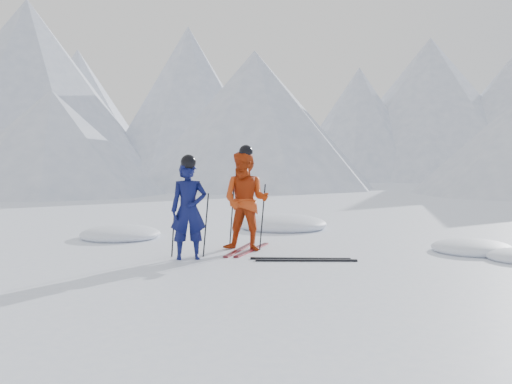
{
  "coord_description": "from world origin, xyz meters",
  "views": [
    {
      "loc": [
        -0.77,
        -9.57,
        1.63
      ],
      "look_at": [
        -1.66,
        0.5,
        1.1
      ],
      "focal_mm": 38.0,
      "sensor_mm": 36.0,
      "label": 1
    }
  ],
  "objects": [
    {
      "name": "ski_worn_right",
      "position": [
        -1.72,
        0.47,
        0.01
      ],
      "size": [
        0.51,
        1.67,
        0.03
      ],
      "primitive_type": "cube",
      "rotation": [
        0.0,
        0.0,
        -0.25
      ],
      "color": "black",
      "rests_on": "ground"
    },
    {
      "name": "mountain_range",
      "position": [
        5.71,
        35.31,
        6.72
      ],
      "size": [
        106.15,
        62.94,
        15.53
      ],
      "color": "#B2BCD1",
      "rests_on": "ground"
    },
    {
      "name": "ski_worn_left",
      "position": [
        -1.96,
        0.47,
        0.01
      ],
      "size": [
        0.39,
        1.69,
        0.03
      ],
      "primitive_type": "cube",
      "rotation": [
        0.0,
        0.0,
        -0.18
      ],
      "color": "black",
      "rests_on": "ground"
    },
    {
      "name": "pole_blue_right",
      "position": [
        -2.47,
        -0.26,
        0.56
      ],
      "size": [
        0.11,
        0.07,
        1.12
      ],
      "primitive_type": "cylinder",
      "rotation": [
        -0.04,
        0.08,
        0.0
      ],
      "color": "black",
      "rests_on": "ground"
    },
    {
      "name": "ski_loose_b",
      "position": [
        -0.72,
        -0.56,
        0.01
      ],
      "size": [
        1.7,
        0.22,
        0.03
      ],
      "primitive_type": "cube",
      "rotation": [
        0.0,
        0.0,
        1.65
      ],
      "color": "black",
      "rests_on": "ground"
    },
    {
      "name": "pole_blue_left",
      "position": [
        -3.02,
        -0.36,
        0.56
      ],
      "size": [
        0.11,
        0.08,
        1.12
      ],
      "primitive_type": "cylinder",
      "rotation": [
        0.05,
        0.08,
        0.0
      ],
      "color": "black",
      "rests_on": "ground"
    },
    {
      "name": "ski_loose_a",
      "position": [
        -0.82,
        -0.41,
        0.01
      ],
      "size": [
        1.7,
        0.16,
        0.03
      ],
      "primitive_type": "cube",
      "rotation": [
        0.0,
        0.0,
        1.61
      ],
      "color": "black",
      "rests_on": "ground"
    },
    {
      "name": "ground",
      "position": [
        0.0,
        0.0,
        0.0
      ],
      "size": [
        160.0,
        160.0,
        0.0
      ],
      "primitive_type": "plane",
      "color": "white",
      "rests_on": "ground"
    },
    {
      "name": "skier_red",
      "position": [
        -1.84,
        0.47,
        0.94
      ],
      "size": [
        1.04,
        0.89,
        1.87
      ],
      "primitive_type": "imported",
      "rotation": [
        0.0,
        0.0,
        -0.21
      ],
      "color": "#BC390F",
      "rests_on": "ground"
    },
    {
      "name": "skier_blue",
      "position": [
        -2.72,
        -0.51,
        0.84
      ],
      "size": [
        0.69,
        0.54,
        1.68
      ],
      "primitive_type": "imported",
      "rotation": [
        0.0,
        0.0,
        0.25
      ],
      "color": "#0B1044",
      "rests_on": "ground"
    },
    {
      "name": "pole_red_left",
      "position": [
        -2.14,
        0.72,
        0.62
      ],
      "size": [
        0.12,
        0.1,
        1.24
      ],
      "primitive_type": "cylinder",
      "rotation": [
        0.06,
        0.08,
        0.0
      ],
      "color": "black",
      "rests_on": "ground"
    },
    {
      "name": "snow_lumps",
      "position": [
        -1.3,
        2.64,
        0.0
      ],
      "size": [
        9.13,
        5.79,
        0.48
      ],
      "color": "white",
      "rests_on": "ground"
    },
    {
      "name": "pole_red_right",
      "position": [
        -1.54,
        0.62,
        0.62
      ],
      "size": [
        0.12,
        0.09,
        1.25
      ],
      "primitive_type": "cylinder",
      "rotation": [
        -0.05,
        0.08,
        0.0
      ],
      "color": "black",
      "rests_on": "ground"
    }
  ]
}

